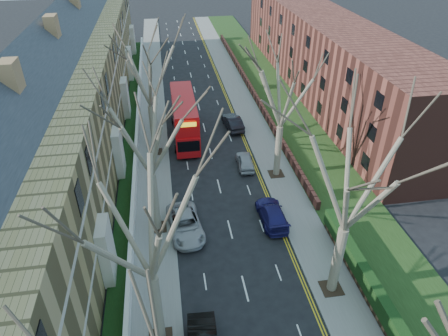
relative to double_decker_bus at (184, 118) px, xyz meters
name	(u,v)px	position (x,y,z in m)	size (l,w,h in m)	color
pavement_left	(152,109)	(-3.67, 7.81, -2.16)	(3.00, 102.00, 0.12)	slate
pavement_right	(244,103)	(8.33, 7.81, -2.16)	(3.00, 102.00, 0.12)	slate
terrace_left	(71,97)	(-11.32, -0.19, 3.31)	(9.70, 78.00, 13.60)	#9C854F
flats_right	(321,53)	(19.79, 11.81, 2.76)	(13.97, 54.00, 10.00)	brown
front_wall_left	(137,136)	(-5.32, -0.19, -1.60)	(0.30, 78.00, 1.00)	white
grass_verge_right	(277,101)	(12.83, 7.81, -2.07)	(6.00, 102.00, 0.06)	#1C3112
tree_left_mid	(143,215)	(-3.37, -25.19, 7.34)	(10.50, 10.50, 14.71)	#736552
tree_left_far	(146,125)	(-3.37, -15.19, 7.02)	(10.15, 10.15, 14.22)	#736552
tree_left_dist	(146,64)	(-3.37, -3.19, 7.34)	(10.50, 10.50, 14.71)	#736552
tree_right_mid	(357,171)	(8.03, -23.19, 7.34)	(10.50, 10.50, 14.71)	#736552
tree_right_far	(284,83)	(8.03, -9.19, 7.02)	(10.15, 10.15, 14.22)	#736552
double_decker_bus	(184,118)	(0.00, 0.00, 0.00)	(2.77, 10.78, 4.52)	red
car_left_far	(185,224)	(-1.18, -15.90, -1.48)	(2.47, 5.35, 1.49)	#9D9DA2
car_right_near	(272,214)	(5.88, -15.64, -1.52)	(1.97, 4.85, 1.41)	navy
car_right_mid	(245,161)	(5.37, -7.25, -1.57)	(1.54, 3.82, 1.30)	#9D9FA5
car_right_far	(233,122)	(5.61, 1.18, -1.46)	(1.61, 4.61, 1.52)	black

